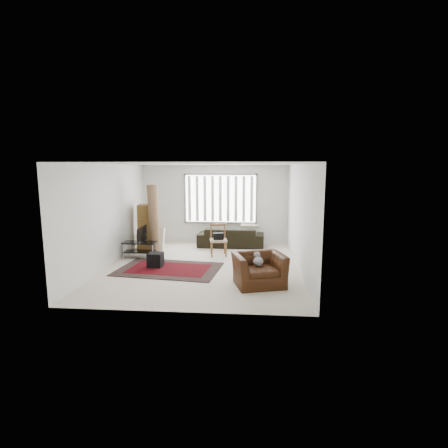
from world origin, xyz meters
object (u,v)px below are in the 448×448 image
object	(u,v)px
moving_boxes	(147,229)
side_chair	(218,239)
sofa	(231,234)
tv_stand	(140,246)
armchair	(259,267)

from	to	relation	value
moving_boxes	side_chair	distance (m)	2.40
sofa	tv_stand	bearing A→B (deg)	35.69
moving_boxes	side_chair	world-z (taller)	moving_boxes
moving_boxes	sofa	bearing A→B (deg)	15.12
side_chair	tv_stand	bearing A→B (deg)	-177.66
tv_stand	moving_boxes	xyz separation A→B (m)	(-0.09, 1.01, 0.33)
tv_stand	sofa	distance (m)	3.07
tv_stand	moving_boxes	world-z (taller)	moving_boxes
sofa	armchair	bearing A→B (deg)	104.41
sofa	armchair	world-z (taller)	sofa
moving_boxes	side_chair	xyz separation A→B (m)	(2.34, -0.52, -0.17)
tv_stand	armchair	bearing A→B (deg)	-31.69
moving_boxes	sofa	xyz separation A→B (m)	(2.63, 0.71, -0.26)
moving_boxes	armchair	size ratio (longest dim) A/B	1.10
tv_stand	armchair	size ratio (longest dim) A/B	0.72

